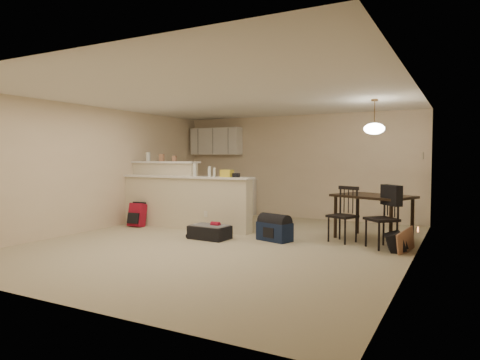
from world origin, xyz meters
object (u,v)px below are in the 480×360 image
Objects in this scene: dining_table at (373,200)px; red_backpack at (137,215)px; navy_duffel at (275,231)px; black_daypack at (395,242)px; suitcase at (210,232)px; pendant_lamp at (374,128)px; dining_chair_near at (342,214)px; dining_chair_far at (382,217)px.

dining_table reaches higher than red_backpack.
navy_duffel is 1.79× the size of black_daypack.
dining_table is at bearing 29.23° from suitcase.
pendant_lamp is 1.63m from dining_chair_near.
navy_duffel is (-1.78, -0.24, -0.34)m from dining_chair_far.
navy_duffel is at bearing -5.25° from red_backpack.
pendant_lamp is at bearing 16.33° from black_daypack.
red_backpack is (-4.73, -0.82, -1.74)m from pendant_lamp.
pendant_lamp is 3.47m from suitcase.
dining_table is 1.28m from pendant_lamp.
dining_chair_far is (0.69, -0.20, 0.02)m from dining_chair_near.
suitcase is at bearing -143.78° from navy_duffel.
pendant_lamp is 0.64× the size of dining_chair_near.
pendant_lamp is 2.08m from black_daypack.
pendant_lamp reaches higher than dining_table.
black_daypack reaches higher than suitcase.
suitcase is at bearing -138.16° from dining_chair_near.
dining_chair_near is at bearing 23.85° from suitcase.
navy_duffel is at bearing 77.25° from black_daypack.
pendant_lamp is 0.89× the size of suitcase.
pendant_lamp reaches higher than dining_chair_far.
black_daypack is at bearing -4.02° from red_backpack.
dining_table is 2.53× the size of navy_duffel.
red_backpack is 1.47× the size of black_daypack.
navy_duffel is (-1.09, -0.44, -0.32)m from dining_chair_near.
dining_table is at bearing 157.10° from dining_chair_far.
suitcase is 2.09× the size of black_daypack.
dining_chair_near is 1.97× the size of red_backpack.
suitcase is (-2.63, -1.28, -0.59)m from dining_table.
navy_duffel is at bearing -126.81° from dining_chair_far.
dining_chair_near is 1.61× the size of navy_duffel.
pendant_lamp is at bearing 67.87° from dining_chair_near.
pendant_lamp reaches higher than red_backpack.
dining_chair_far reaches higher than black_daypack.
navy_duffel is (-1.52, -0.89, -0.54)m from dining_table.
red_backpack is (-4.30, -0.37, -0.24)m from dining_chair_near.
pendant_lamp is at bearing 29.23° from suitcase.
black_daypack is at bearing -58.96° from pendant_lamp.
dining_chair_far is at bearing 24.65° from navy_duffel.
dining_chair_near is 4.33m from red_backpack.
dining_table is 2.98m from suitcase.
red_backpack is (-4.73, -0.82, -0.46)m from dining_table.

